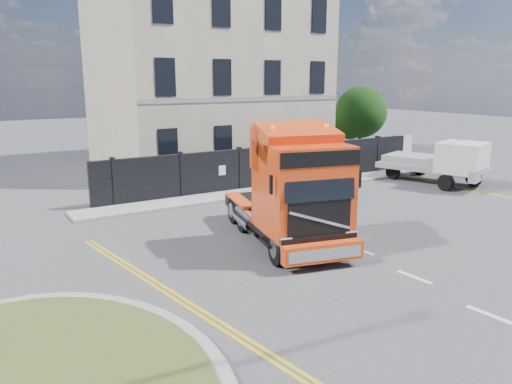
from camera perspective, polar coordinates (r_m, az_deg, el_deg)
ground at (r=14.57m, az=2.15°, el=-8.24°), size 120.00×120.00×0.00m
hoarding_fence at (r=25.08m, az=3.15°, el=3.08°), size 18.80×0.25×2.00m
georgian_building at (r=30.93m, az=-5.80°, el=13.75°), size 12.30×10.30×12.80m
tree at (r=32.16m, az=11.62°, el=8.66°), size 3.20×3.20×4.80m
pavement_far at (r=24.23m, az=3.27°, el=0.47°), size 20.00×1.60×0.12m
truck at (r=15.60m, az=4.38°, el=-0.27°), size 3.78×6.74×3.82m
flatbed_pickup at (r=26.54m, az=21.34°, el=3.21°), size 3.81×5.88×2.24m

